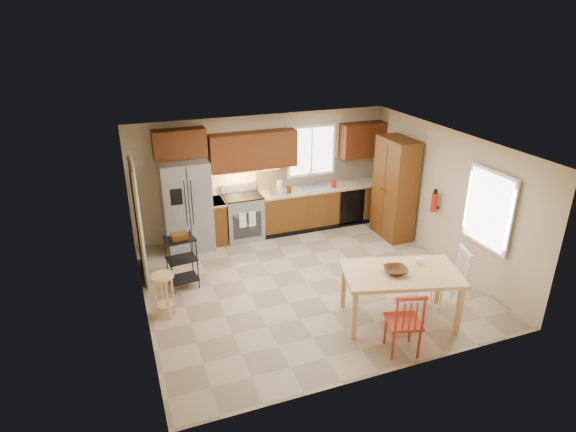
% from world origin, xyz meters
% --- Properties ---
extents(floor, '(5.50, 5.50, 0.00)m').
position_xyz_m(floor, '(0.00, 0.00, 0.00)').
color(floor, tan).
rests_on(floor, ground).
extents(ceiling, '(5.50, 5.00, 0.02)m').
position_xyz_m(ceiling, '(0.00, 0.00, 2.50)').
color(ceiling, silver).
rests_on(ceiling, ground).
extents(wall_back, '(5.50, 0.02, 2.50)m').
position_xyz_m(wall_back, '(0.00, 2.50, 1.25)').
color(wall_back, '#CCB793').
rests_on(wall_back, ground).
extents(wall_front, '(5.50, 0.02, 2.50)m').
position_xyz_m(wall_front, '(0.00, -2.50, 1.25)').
color(wall_front, '#CCB793').
rests_on(wall_front, ground).
extents(wall_left, '(0.02, 5.00, 2.50)m').
position_xyz_m(wall_left, '(-2.75, 0.00, 1.25)').
color(wall_left, '#CCB793').
rests_on(wall_left, ground).
extents(wall_right, '(0.02, 5.00, 2.50)m').
position_xyz_m(wall_right, '(2.75, 0.00, 1.25)').
color(wall_right, '#CCB793').
rests_on(wall_right, ground).
extents(refrigerator, '(0.92, 0.75, 1.82)m').
position_xyz_m(refrigerator, '(-1.70, 2.12, 0.91)').
color(refrigerator, gray).
rests_on(refrigerator, floor).
extents(range_stove, '(0.76, 0.63, 0.92)m').
position_xyz_m(range_stove, '(-0.55, 2.19, 0.46)').
color(range_stove, gray).
rests_on(range_stove, floor).
extents(base_cabinet_narrow, '(0.30, 0.60, 0.90)m').
position_xyz_m(base_cabinet_narrow, '(-1.10, 2.20, 0.45)').
color(base_cabinet_narrow, '#5B3310').
rests_on(base_cabinet_narrow, floor).
extents(base_cabinet_run, '(2.92, 0.60, 0.90)m').
position_xyz_m(base_cabinet_run, '(1.29, 2.20, 0.45)').
color(base_cabinet_run, '#5B3310').
rests_on(base_cabinet_run, floor).
extents(dishwasher, '(0.60, 0.02, 0.78)m').
position_xyz_m(dishwasher, '(1.85, 1.91, 0.45)').
color(dishwasher, black).
rests_on(dishwasher, floor).
extents(backsplash, '(2.92, 0.03, 0.55)m').
position_xyz_m(backsplash, '(1.29, 2.48, 1.18)').
color(backsplash, beige).
rests_on(backsplash, wall_back).
extents(upper_over_fridge, '(1.00, 0.35, 0.55)m').
position_xyz_m(upper_over_fridge, '(-1.70, 2.33, 2.10)').
color(upper_over_fridge, '#52230D').
rests_on(upper_over_fridge, wall_back).
extents(upper_left_block, '(1.80, 0.35, 0.75)m').
position_xyz_m(upper_left_block, '(-0.25, 2.33, 1.83)').
color(upper_left_block, '#52230D').
rests_on(upper_left_block, wall_back).
extents(upper_right_block, '(1.00, 0.35, 0.75)m').
position_xyz_m(upper_right_block, '(2.25, 2.33, 1.83)').
color(upper_right_block, '#52230D').
rests_on(upper_right_block, wall_back).
extents(window_back, '(1.12, 0.04, 1.12)m').
position_xyz_m(window_back, '(1.10, 2.48, 1.65)').
color(window_back, white).
rests_on(window_back, wall_back).
extents(sink, '(0.62, 0.46, 0.16)m').
position_xyz_m(sink, '(1.10, 2.20, 0.86)').
color(sink, gray).
rests_on(sink, base_cabinet_run).
extents(undercab_glow, '(1.60, 0.30, 0.01)m').
position_xyz_m(undercab_glow, '(-0.55, 2.30, 1.43)').
color(undercab_glow, '#FFBF66').
rests_on(undercab_glow, wall_back).
extents(soap_bottle, '(0.09, 0.09, 0.19)m').
position_xyz_m(soap_bottle, '(1.48, 2.10, 1.00)').
color(soap_bottle, '#AB1A0B').
rests_on(soap_bottle, base_cabinet_run).
extents(paper_towel, '(0.12, 0.12, 0.28)m').
position_xyz_m(paper_towel, '(0.25, 2.15, 1.04)').
color(paper_towel, white).
rests_on(paper_towel, base_cabinet_run).
extents(canister_steel, '(0.11, 0.11, 0.18)m').
position_xyz_m(canister_steel, '(0.05, 2.15, 0.99)').
color(canister_steel, gray).
rests_on(canister_steel, base_cabinet_run).
extents(canister_wood, '(0.10, 0.10, 0.14)m').
position_xyz_m(canister_wood, '(0.45, 2.12, 0.97)').
color(canister_wood, '#4E2A14').
rests_on(canister_wood, base_cabinet_run).
extents(pantry, '(0.50, 0.95, 2.10)m').
position_xyz_m(pantry, '(2.43, 1.20, 1.05)').
color(pantry, '#5B3310').
rests_on(pantry, floor).
extents(fire_extinguisher, '(0.12, 0.12, 0.36)m').
position_xyz_m(fire_extinguisher, '(2.63, 0.15, 1.10)').
color(fire_extinguisher, '#AB1A0B').
rests_on(fire_extinguisher, wall_right).
extents(window_right, '(0.04, 1.02, 1.32)m').
position_xyz_m(window_right, '(2.68, -1.15, 1.45)').
color(window_right, white).
rests_on(window_right, wall_right).
extents(doorway, '(0.04, 0.95, 2.10)m').
position_xyz_m(doorway, '(-2.67, 1.30, 1.05)').
color(doorway, '#8C7A59').
rests_on(doorway, wall_left).
extents(dining_table, '(1.91, 1.38, 0.83)m').
position_xyz_m(dining_table, '(0.86, -1.51, 0.42)').
color(dining_table, '#DFAB6F').
rests_on(dining_table, floor).
extents(chair_red, '(0.58, 0.58, 1.01)m').
position_xyz_m(chair_red, '(0.51, -2.16, 0.50)').
color(chair_red, '#AC301A').
rests_on(chair_red, floor).
extents(chair_white, '(0.58, 0.58, 1.01)m').
position_xyz_m(chair_white, '(1.81, -1.46, 0.50)').
color(chair_white, white).
rests_on(chair_white, floor).
extents(table_bowl, '(0.43, 0.43, 0.09)m').
position_xyz_m(table_bowl, '(0.76, -1.51, 0.84)').
color(table_bowl, '#4E2A14').
rests_on(table_bowl, dining_table).
extents(table_jar, '(0.17, 0.17, 0.16)m').
position_xyz_m(table_jar, '(1.24, -1.41, 0.88)').
color(table_jar, white).
rests_on(table_jar, dining_table).
extents(bar_stool, '(0.45, 0.45, 0.72)m').
position_xyz_m(bar_stool, '(-2.46, -0.13, 0.36)').
color(bar_stool, '#DFAB6F').
rests_on(bar_stool, floor).
extents(utility_cart, '(0.52, 0.43, 0.96)m').
position_xyz_m(utility_cart, '(-2.06, 0.64, 0.48)').
color(utility_cart, black).
rests_on(utility_cart, floor).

